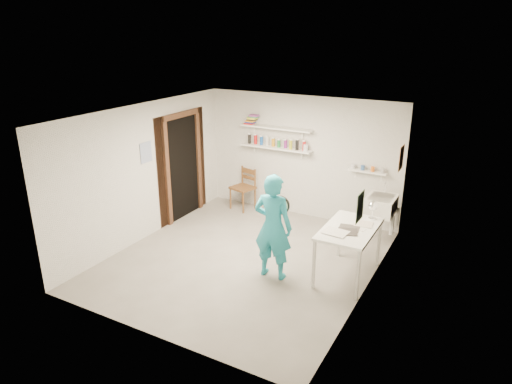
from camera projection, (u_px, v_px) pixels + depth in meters
The scene contains 27 objects.
floor at pixel (244, 260), 7.50m from camera, with size 4.00×4.50×0.02m, color slate.
ceiling at pixel (243, 113), 6.68m from camera, with size 4.00×4.50×0.02m, color silver.
wall_back at pixel (301, 157), 8.96m from camera, with size 4.00×0.02×2.40m, color silver.
wall_front at pixel (145, 249), 5.23m from camera, with size 4.00×0.02×2.40m, color silver.
wall_left at pixel (145, 172), 8.00m from camera, with size 0.02×4.50×2.40m, color silver.
wall_right at pixel (372, 214), 6.19m from camera, with size 0.02×4.50×2.40m, color silver.
doorway_recess at pixel (183, 168), 8.92m from camera, with size 0.02×0.90×2.00m, color black.
corridor_box at pixel (154, 161), 9.23m from camera, with size 1.40×1.50×2.10m, color brown.
door_lintel at pixel (181, 115), 8.56m from camera, with size 0.06×1.05×0.10m, color brown.
door_jamb_near at pixel (167, 175), 8.50m from camera, with size 0.06×0.10×2.00m, color brown.
door_jamb_far at pixel (198, 162), 9.33m from camera, with size 0.06×0.10×2.00m, color brown.
shelf_lower at pixel (276, 148), 9.03m from camera, with size 1.50×0.22×0.03m, color white.
shelf_upper at pixel (276, 128), 8.89m from camera, with size 1.50×0.22×0.03m, color white.
ledge_shelf at pixel (367, 172), 8.30m from camera, with size 0.70×0.14×0.03m, color white.
poster_left at pixel (146, 152), 7.91m from camera, with size 0.01×0.28×0.36m, color #334C7F.
poster_right_a at pixel (401, 158), 7.57m from camera, with size 0.01×0.34×0.42m, color #995933.
poster_right_b at pixel (360, 207), 5.64m from camera, with size 0.01×0.30×0.38m, color #3F724C.
belfast_sink at pixel (381, 205), 7.88m from camera, with size 0.48×0.60×0.30m, color white.
man at pixel (273, 227), 6.73m from camera, with size 0.60×0.39×1.63m, color teal.
wall_clock at pixel (280, 205), 6.82m from camera, with size 0.29×0.29×0.04m, color beige.
wooden_chair at pixel (243, 188), 9.45m from camera, with size 0.43×0.41×0.93m, color brown.
work_table at pixel (348, 252), 6.86m from camera, with size 0.73×1.21×0.81m, color white.
desk_lamp at pixel (373, 206), 6.96m from camera, with size 0.15×0.15×0.15m, color white.
spray_cans at pixel (276, 143), 8.99m from camera, with size 1.32×0.06×0.17m.
book_stack at pixel (252, 120), 9.10m from camera, with size 0.30×0.14×0.20m.
ledge_pots at pixel (368, 168), 8.28m from camera, with size 0.48×0.07×0.09m.
papers at pixel (350, 227), 6.72m from camera, with size 0.30×0.22×0.02m.
Camera 1 is at (3.37, -5.77, 3.58)m, focal length 32.00 mm.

